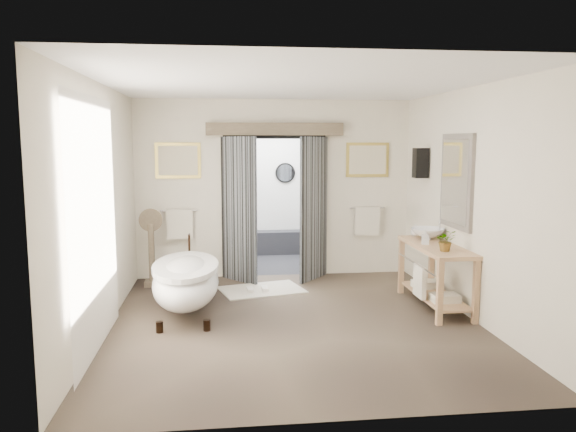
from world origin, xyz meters
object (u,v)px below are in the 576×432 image
object	(u,v)px
clawfoot_tub	(186,281)
rug	(262,290)
vanity	(434,271)
basin	(428,234)

from	to	relation	value
clawfoot_tub	rug	world-z (taller)	clawfoot_tub
vanity	clawfoot_tub	bearing A→B (deg)	179.02
clawfoot_tub	vanity	bearing A→B (deg)	-0.98
rug	basin	size ratio (longest dim) A/B	2.56
vanity	rug	world-z (taller)	vanity
clawfoot_tub	vanity	world-z (taller)	clawfoot_tub
vanity	rug	bearing A→B (deg)	152.96
clawfoot_tub	basin	world-z (taller)	basin
rug	basin	xyz separation A→B (m)	(2.30, -0.70, 0.92)
clawfoot_tub	basin	size ratio (longest dim) A/B	3.98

